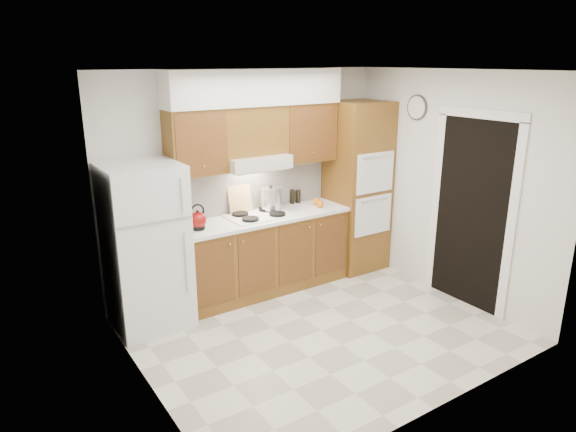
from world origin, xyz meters
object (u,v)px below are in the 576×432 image
at_px(fridge, 146,247).
at_px(kettle, 198,220).
at_px(stock_pot, 271,199).
at_px(oven_cabinet, 357,187).

relative_size(fridge, kettle, 9.22).
bearing_deg(stock_pot, oven_cabinet, -6.34).
height_order(fridge, kettle, fridge).
xyz_separation_m(oven_cabinet, kettle, (-2.26, -0.03, -0.06)).
xyz_separation_m(oven_cabinet, stock_pot, (-1.24, 0.14, -0.01)).
bearing_deg(fridge, kettle, 0.42).
bearing_deg(kettle, stock_pot, 0.79).
bearing_deg(oven_cabinet, stock_pot, 173.66).
xyz_separation_m(fridge, oven_cabinet, (2.85, 0.03, 0.24)).
bearing_deg(kettle, fridge, 171.85).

